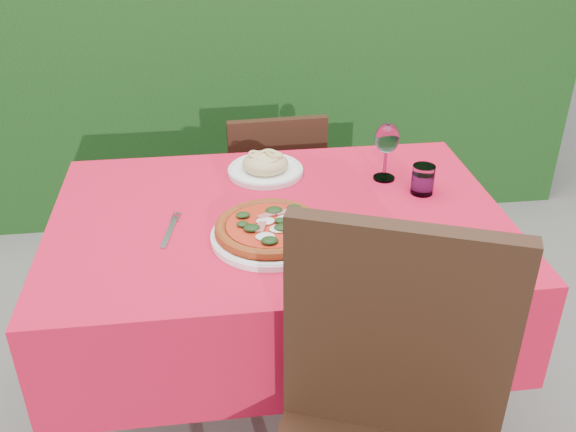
{
  "coord_description": "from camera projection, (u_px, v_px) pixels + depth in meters",
  "views": [
    {
      "loc": [
        -0.17,
        -1.55,
        1.63
      ],
      "look_at": [
        0.02,
        -0.05,
        0.77
      ],
      "focal_mm": 40.0,
      "sensor_mm": 36.0,
      "label": 1
    }
  ],
  "objects": [
    {
      "name": "water_glass",
      "position": [
        423.0,
        181.0,
        1.88
      ],
      "size": [
        0.07,
        0.07,
        0.09
      ],
      "color": "silver",
      "rests_on": "dining_table"
    },
    {
      "name": "pizza_plate",
      "position": [
        270.0,
        230.0,
        1.66
      ],
      "size": [
        0.31,
        0.31,
        0.06
      ],
      "rotation": [
        0.0,
        0.0,
        0.07
      ],
      "color": "white",
      "rests_on": "dining_table"
    },
    {
      "name": "wine_glass",
      "position": [
        387.0,
        141.0,
        1.92
      ],
      "size": [
        0.07,
        0.07,
        0.18
      ],
      "color": "silver",
      "rests_on": "dining_table"
    },
    {
      "name": "fork",
      "position": [
        169.0,
        233.0,
        1.69
      ],
      "size": [
        0.06,
        0.2,
        0.01
      ],
      "primitive_type": "cube",
      "rotation": [
        0.0,
        0.0,
        -0.18
      ],
      "color": "silver",
      "rests_on": "dining_table"
    },
    {
      "name": "dining_table",
      "position": [
        279.0,
        259.0,
        1.86
      ],
      "size": [
        1.26,
        0.86,
        0.75
      ],
      "color": "#412915",
      "rests_on": "ground"
    },
    {
      "name": "hedge",
      "position": [
        241.0,
        23.0,
        3.04
      ],
      "size": [
        3.2,
        0.55,
        1.78
      ],
      "color": "black",
      "rests_on": "ground"
    },
    {
      "name": "pasta_plate",
      "position": [
        265.0,
        166.0,
        2.0
      ],
      "size": [
        0.24,
        0.24,
        0.07
      ],
      "rotation": [
        0.0,
        0.0,
        0.24
      ],
      "color": "white",
      "rests_on": "dining_table"
    },
    {
      "name": "ground",
      "position": [
        280.0,
        407.0,
        2.16
      ],
      "size": [
        60.0,
        60.0,
        0.0
      ],
      "primitive_type": "plane",
      "color": "#615C58",
      "rests_on": "ground"
    },
    {
      "name": "chair_far",
      "position": [
        274.0,
        193.0,
        2.51
      ],
      "size": [
        0.38,
        0.38,
        0.8
      ],
      "rotation": [
        0.0,
        0.0,
        3.19
      ],
      "color": "black",
      "rests_on": "ground"
    }
  ]
}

